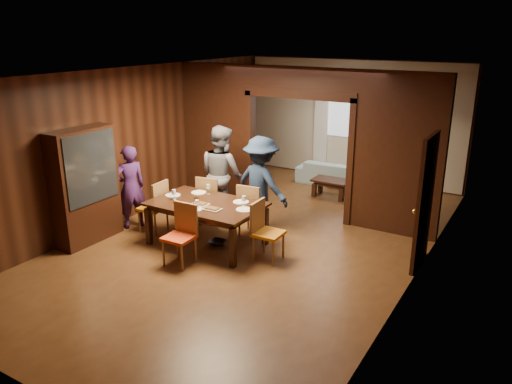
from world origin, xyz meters
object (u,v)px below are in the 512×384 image
Objects in this scene: chair_right at (268,232)px; chair_left at (153,206)px; person_purple at (130,187)px; sofa at (337,173)px; person_grey at (222,174)px; coffee_table at (331,188)px; hutch at (85,186)px; chair_far_r at (253,209)px; dining_table at (207,224)px; chair_near at (179,236)px; person_navy at (261,184)px; chair_far_l at (212,200)px.

chair_left is at bearing 89.49° from chair_right.
person_purple reaches higher than chair_right.
chair_left is at bearing 64.86° from sofa.
person_grey reaches higher than coffee_table.
hutch is (-0.20, -0.85, 0.22)m from person_purple.
chair_right and chair_far_r have the same top height.
person_grey is at bearing 156.47° from person_purple.
chair_left is (-1.21, -0.02, 0.10)m from dining_table.
chair_right is at bearing 165.70° from person_grey.
dining_table reaches higher than coffee_table.
chair_near is (-0.76, -4.32, 0.28)m from coffee_table.
person_navy reaches higher than person_purple.
chair_far_l is (0.72, 0.85, 0.00)m from chair_left.
person_grey reaches higher than chair_far_l.
chair_far_l is at bearing 120.41° from dining_table.
chair_far_r is (0.85, -0.27, -0.45)m from person_grey.
hutch is at bearing -40.75° from chair_left.
chair_near reaches higher than dining_table.
chair_far_l is at bearing -8.01° from chair_far_r.
hutch is at bearing 11.51° from person_purple.
chair_near is at bearing 71.30° from chair_far_r.
person_navy is at bearing -175.05° from chair_far_l.
coffee_table is 0.82× the size of chair_left.
person_navy is at bearing 66.71° from dining_table.
chair_far_r is (2.12, 0.86, -0.30)m from person_purple.
person_navy reaches higher than sofa.
chair_right is at bearing 116.57° from person_purple.
chair_right is at bearing 35.72° from chair_near.
person_navy is (0.87, 0.00, -0.06)m from person_grey.
person_navy reaches higher than dining_table.
dining_table is 0.96m from chair_far_l.
chair_right is 0.48× the size of hutch.
person_navy reaches higher than chair_far_r.
person_purple is 1.96× the size of coffee_table.
hutch is (-1.47, -1.98, 0.06)m from person_grey.
person_purple is 0.89× the size of person_navy.
person_grey is at bearing 102.75° from chair_near.
dining_table is at bearing 129.68° from person_grey.
chair_left is at bearing -179.00° from dining_table.
person_grey is 1.93× the size of chair_near.
coffee_table is (0.38, 2.42, -0.68)m from person_navy.
chair_far_l and chair_far_r have the same top height.
chair_right is at bearing 0.95° from dining_table.
coffee_table is 0.82× the size of chair_far_r.
chair_far_r is at bearing 112.67° from chair_left.
chair_right is at bearing 16.89° from hutch.
chair_right is at bearing 128.45° from chair_far_r.
chair_far_r is 1.67m from chair_near.
hutch is (-1.96, -0.08, 0.52)m from chair_near.
hutch reaches higher than chair_near.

